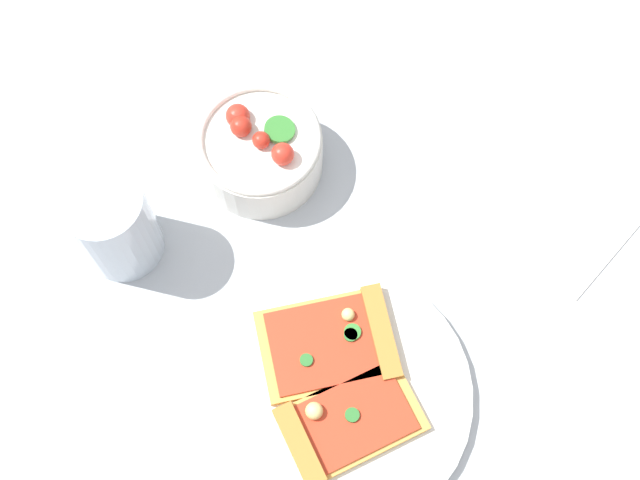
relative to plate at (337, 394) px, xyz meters
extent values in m
plane|color=#B2B7BC|center=(0.02, 0.02, -0.01)|extent=(2.40, 2.40, 0.00)
cylinder|color=white|center=(0.00, 0.00, 0.00)|extent=(0.26, 0.26, 0.01)
cube|color=gold|center=(0.03, 0.03, 0.01)|extent=(0.16, 0.16, 0.01)
cube|color=#B77A33|center=(0.07, -0.01, 0.01)|extent=(0.08, 0.08, 0.01)
cube|color=red|center=(0.03, 0.03, 0.02)|extent=(0.14, 0.14, 0.00)
cylinder|color=#2D722D|center=(0.05, 0.02, 0.02)|extent=(0.01, 0.01, 0.00)
sphere|color=#F2D87F|center=(0.07, 0.03, 0.02)|extent=(0.01, 0.01, 0.01)
cylinder|color=#388433|center=(0.06, 0.02, 0.02)|extent=(0.02, 0.02, 0.00)
cylinder|color=#2D722D|center=(0.01, 0.04, 0.02)|extent=(0.01, 0.01, 0.00)
cube|color=gold|center=(-0.02, -0.03, 0.01)|extent=(0.15, 0.14, 0.01)
cube|color=#B77A33|center=(-0.06, 0.00, 0.02)|extent=(0.06, 0.08, 0.02)
cube|color=red|center=(-0.02, -0.03, 0.02)|extent=(0.13, 0.12, 0.00)
cylinder|color=#2D722D|center=(-0.01, -0.02, 0.02)|extent=(0.01, 0.01, 0.00)
sphere|color=#F2D87F|center=(-0.03, 0.01, 0.02)|extent=(0.02, 0.02, 0.02)
cylinder|color=white|center=(0.17, 0.20, 0.02)|extent=(0.13, 0.13, 0.06)
torus|color=white|center=(0.17, 0.20, 0.05)|extent=(0.13, 0.13, 0.01)
sphere|color=red|center=(0.17, 0.22, 0.06)|extent=(0.02, 0.02, 0.02)
sphere|color=red|center=(0.17, 0.17, 0.06)|extent=(0.02, 0.02, 0.02)
sphere|color=red|center=(0.17, 0.20, 0.06)|extent=(0.02, 0.02, 0.02)
sphere|color=red|center=(0.18, 0.23, 0.06)|extent=(0.03, 0.03, 0.03)
cylinder|color=#388433|center=(0.19, 0.19, 0.05)|extent=(0.04, 0.04, 0.01)
cylinder|color=silver|center=(0.01, 0.27, 0.05)|extent=(0.08, 0.08, 0.12)
cylinder|color=black|center=(0.01, 0.27, 0.04)|extent=(0.07, 0.07, 0.08)
cube|color=silver|center=(0.30, -0.09, -0.01)|extent=(0.17, 0.18, 0.00)
camera|label=1|loc=(-0.15, -0.07, 0.84)|focal=48.46mm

